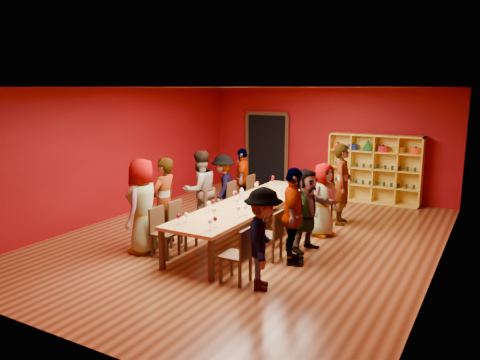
% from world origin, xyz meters
% --- Properties ---
extents(room_shell, '(7.10, 9.10, 3.04)m').
position_xyz_m(room_shell, '(0.00, 0.00, 1.50)').
color(room_shell, '#552C16').
rests_on(room_shell, ground).
extents(tasting_table, '(1.10, 4.50, 0.75)m').
position_xyz_m(tasting_table, '(0.00, 0.00, 0.70)').
color(tasting_table, tan).
rests_on(tasting_table, ground).
extents(doorway, '(1.40, 0.17, 2.30)m').
position_xyz_m(doorway, '(-1.80, 4.43, 1.12)').
color(doorway, black).
rests_on(doorway, ground).
extents(shelving_unit, '(2.40, 0.40, 1.80)m').
position_xyz_m(shelving_unit, '(1.40, 4.32, 0.98)').
color(shelving_unit, gold).
rests_on(shelving_unit, ground).
extents(chair_person_left_0, '(0.42, 0.42, 0.89)m').
position_xyz_m(chair_person_left_0, '(-0.91, -1.65, 0.50)').
color(chair_person_left_0, '#301D10').
rests_on(chair_person_left_0, ground).
extents(person_left_0, '(0.65, 0.94, 1.74)m').
position_xyz_m(person_left_0, '(-1.33, -1.65, 0.87)').
color(person_left_0, silver).
rests_on(person_left_0, ground).
extents(chair_person_left_1, '(0.42, 0.42, 0.89)m').
position_xyz_m(chair_person_left_1, '(-0.91, -1.10, 0.50)').
color(chair_person_left_1, '#301D10').
rests_on(chair_person_left_1, ground).
extents(person_left_1, '(0.46, 0.63, 1.70)m').
position_xyz_m(person_left_1, '(-1.28, -1.10, 0.85)').
color(person_left_1, '#15173A').
rests_on(person_left_1, ground).
extents(chair_person_left_2, '(0.42, 0.42, 0.89)m').
position_xyz_m(chair_person_left_2, '(-0.91, 0.09, 0.50)').
color(chair_person_left_2, '#301D10').
rests_on(chair_person_left_2, ground).
extents(person_left_2, '(0.73, 0.93, 1.69)m').
position_xyz_m(person_left_2, '(-1.26, 0.09, 0.85)').
color(person_left_2, '#5A8CB9').
rests_on(person_left_2, ground).
extents(chair_person_left_3, '(0.42, 0.42, 0.89)m').
position_xyz_m(chair_person_left_3, '(-0.91, 1.00, 0.50)').
color(chair_person_left_3, '#301D10').
rests_on(chair_person_left_3, ground).
extents(person_left_3, '(0.73, 1.05, 1.50)m').
position_xyz_m(person_left_3, '(-1.23, 1.00, 0.75)').
color(person_left_3, '#5784B3').
rests_on(person_left_3, ground).
extents(chair_person_left_4, '(0.42, 0.42, 0.89)m').
position_xyz_m(chair_person_left_4, '(-0.91, 1.94, 0.50)').
color(chair_person_left_4, '#301D10').
rests_on(chair_person_left_4, ground).
extents(person_left_4, '(0.73, 0.99, 1.54)m').
position_xyz_m(person_left_4, '(-1.25, 1.94, 0.77)').
color(person_left_4, '#4B4B50').
rests_on(person_left_4, ground).
extents(chair_person_right_0, '(0.42, 0.42, 0.89)m').
position_xyz_m(chair_person_right_0, '(0.91, -2.00, 0.50)').
color(chair_person_right_0, '#301D10').
rests_on(chair_person_right_0, ground).
extents(person_right_0, '(0.77, 1.09, 1.56)m').
position_xyz_m(person_right_0, '(1.30, -2.00, 0.78)').
color(person_right_0, '#131735').
rests_on(person_right_0, ground).
extents(chair_person_right_1, '(0.42, 0.42, 0.89)m').
position_xyz_m(chair_person_right_1, '(0.91, -0.85, 0.50)').
color(chair_person_right_1, '#301D10').
rests_on(chair_person_right_1, ground).
extents(person_right_1, '(0.79, 1.08, 1.68)m').
position_xyz_m(person_right_1, '(1.29, -0.85, 0.84)').
color(person_right_1, '#494A4E').
rests_on(person_right_1, ground).
extents(chair_person_right_2, '(0.42, 0.42, 0.89)m').
position_xyz_m(chair_person_right_2, '(0.91, -0.10, 0.50)').
color(chair_person_right_2, '#301D10').
rests_on(chair_person_right_2, ground).
extents(person_right_2, '(0.78, 1.50, 1.55)m').
position_xyz_m(person_right_2, '(1.23, -0.10, 0.78)').
color(person_right_2, '#505055').
rests_on(person_right_2, ground).
extents(chair_person_right_3, '(0.42, 0.42, 0.89)m').
position_xyz_m(chair_person_right_3, '(0.91, 0.90, 0.50)').
color(chair_person_right_3, '#301D10').
rests_on(chair_person_right_3, ground).
extents(person_right_3, '(0.61, 0.83, 1.51)m').
position_xyz_m(person_right_3, '(1.21, 0.90, 0.76)').
color(person_right_3, pink).
rests_on(person_right_3, ground).
extents(chair_person_right_4, '(0.42, 0.42, 0.89)m').
position_xyz_m(chair_person_right_4, '(0.91, 1.94, 0.50)').
color(chair_person_right_4, '#301D10').
rests_on(chair_person_right_4, ground).
extents(person_right_4, '(0.59, 0.73, 1.79)m').
position_xyz_m(person_right_4, '(1.27, 1.94, 0.89)').
color(person_right_4, '#49484D').
rests_on(person_right_4, ground).
extents(wine_glass_0, '(0.08, 0.08, 0.21)m').
position_xyz_m(wine_glass_0, '(-0.32, 0.89, 0.90)').
color(wine_glass_0, silver).
rests_on(wine_glass_0, tasting_table).
extents(wine_glass_1, '(0.09, 0.09, 0.22)m').
position_xyz_m(wine_glass_1, '(0.37, 1.98, 0.91)').
color(wine_glass_1, silver).
rests_on(wine_glass_1, tasting_table).
extents(wine_glass_2, '(0.09, 0.09, 0.21)m').
position_xyz_m(wine_glass_2, '(-0.29, -1.05, 0.90)').
color(wine_glass_2, silver).
rests_on(wine_glass_2, tasting_table).
extents(wine_glass_3, '(0.08, 0.08, 0.20)m').
position_xyz_m(wine_glass_3, '(-0.34, -0.01, 0.89)').
color(wine_glass_3, silver).
rests_on(wine_glass_3, tasting_table).
extents(wine_glass_4, '(0.08, 0.08, 0.21)m').
position_xyz_m(wine_glass_4, '(0.34, -1.06, 0.90)').
color(wine_glass_4, silver).
rests_on(wine_glass_4, tasting_table).
extents(wine_glass_5, '(0.07, 0.07, 0.18)m').
position_xyz_m(wine_glass_5, '(0.37, -0.87, 0.88)').
color(wine_glass_5, silver).
rests_on(wine_glass_5, tasting_table).
extents(wine_glass_6, '(0.07, 0.07, 0.18)m').
position_xyz_m(wine_glass_6, '(0.27, -0.00, 0.88)').
color(wine_glass_6, silver).
rests_on(wine_glass_6, tasting_table).
extents(wine_glass_7, '(0.07, 0.07, 0.18)m').
position_xyz_m(wine_glass_7, '(0.32, -1.94, 0.88)').
color(wine_glass_7, silver).
rests_on(wine_glass_7, tasting_table).
extents(wine_glass_8, '(0.08, 0.08, 0.19)m').
position_xyz_m(wine_glass_8, '(-0.15, 1.25, 0.89)').
color(wine_glass_8, silver).
rests_on(wine_glass_8, tasting_table).
extents(wine_glass_9, '(0.07, 0.07, 0.19)m').
position_xyz_m(wine_glass_9, '(0.33, 0.15, 0.89)').
color(wine_glass_9, silver).
rests_on(wine_glass_9, tasting_table).
extents(wine_glass_10, '(0.09, 0.09, 0.21)m').
position_xyz_m(wine_glass_10, '(0.14, 0.40, 0.90)').
color(wine_glass_10, silver).
rests_on(wine_glass_10, tasting_table).
extents(wine_glass_11, '(0.08, 0.08, 0.20)m').
position_xyz_m(wine_glass_11, '(0.00, -0.52, 0.89)').
color(wine_glass_11, silver).
rests_on(wine_glass_11, tasting_table).
extents(wine_glass_12, '(0.07, 0.07, 0.18)m').
position_xyz_m(wine_glass_12, '(0.32, 1.00, 0.88)').
color(wine_glass_12, silver).
rests_on(wine_glass_12, tasting_table).
extents(wine_glass_13, '(0.08, 0.08, 0.19)m').
position_xyz_m(wine_glass_13, '(-0.31, -0.02, 0.89)').
color(wine_glass_13, silver).
rests_on(wine_glass_13, tasting_table).
extents(wine_glass_14, '(0.07, 0.07, 0.18)m').
position_xyz_m(wine_glass_14, '(-0.31, -1.94, 0.88)').
color(wine_glass_14, silver).
rests_on(wine_glass_14, tasting_table).
extents(wine_glass_15, '(0.07, 0.07, 0.18)m').
position_xyz_m(wine_glass_15, '(0.31, -1.76, 0.88)').
color(wine_glass_15, silver).
rests_on(wine_glass_15, tasting_table).
extents(wine_glass_16, '(0.07, 0.07, 0.19)m').
position_xyz_m(wine_glass_16, '(-0.29, 1.62, 0.88)').
color(wine_glass_16, silver).
rests_on(wine_glass_16, tasting_table).
extents(wine_glass_17, '(0.09, 0.09, 0.21)m').
position_xyz_m(wine_glass_17, '(0.33, 1.78, 0.90)').
color(wine_glass_17, silver).
rests_on(wine_glass_17, tasting_table).
extents(wine_glass_18, '(0.09, 0.09, 0.22)m').
position_xyz_m(wine_glass_18, '(-0.35, 1.00, 0.91)').
color(wine_glass_18, silver).
rests_on(wine_glass_18, tasting_table).
extents(wine_glass_19, '(0.08, 0.08, 0.21)m').
position_xyz_m(wine_glass_19, '(-0.38, 1.85, 0.90)').
color(wine_glass_19, silver).
rests_on(wine_glass_19, tasting_table).
extents(wine_glass_20, '(0.08, 0.08, 0.20)m').
position_xyz_m(wine_glass_20, '(-0.31, -0.88, 0.90)').
color(wine_glass_20, silver).
rests_on(wine_glass_20, tasting_table).
extents(wine_glass_21, '(0.07, 0.07, 0.18)m').
position_xyz_m(wine_glass_21, '(-0.26, -1.78, 0.88)').
color(wine_glass_21, silver).
rests_on(wine_glass_21, tasting_table).
extents(wine_glass_22, '(0.09, 0.09, 0.22)m').
position_xyz_m(wine_glass_22, '(0.32, 0.76, 0.91)').
color(wine_glass_22, silver).
rests_on(wine_glass_22, tasting_table).
extents(wine_glass_23, '(0.09, 0.09, 0.22)m').
position_xyz_m(wine_glass_23, '(0.05, -1.40, 0.91)').
color(wine_glass_23, silver).
rests_on(wine_glass_23, tasting_table).
extents(spittoon_bowl, '(0.34, 0.34, 0.19)m').
position_xyz_m(spittoon_bowl, '(0.14, -0.06, 0.83)').
color(spittoon_bowl, silver).
rests_on(spittoon_bowl, tasting_table).
extents(carafe_a, '(0.12, 0.12, 0.23)m').
position_xyz_m(carafe_a, '(-0.28, 0.17, 0.85)').
color(carafe_a, silver).
rests_on(carafe_a, tasting_table).
extents(carafe_b, '(0.12, 0.12, 0.27)m').
position_xyz_m(carafe_b, '(0.28, -0.36, 0.87)').
color(carafe_b, silver).
rests_on(carafe_b, tasting_table).
extents(wine_bottle, '(0.09, 0.09, 0.28)m').
position_xyz_m(wine_bottle, '(0.08, 1.92, 0.86)').
color(wine_bottle, '#14371A').
rests_on(wine_bottle, tasting_table).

